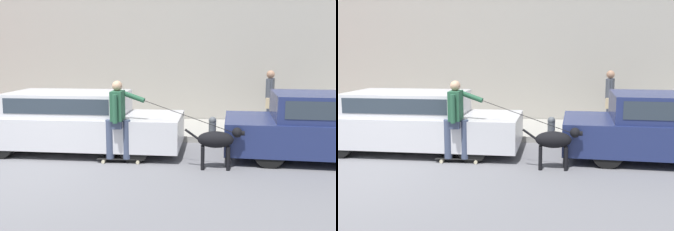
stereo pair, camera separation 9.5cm
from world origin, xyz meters
TOP-DOWN VIEW (x-y plane):
  - ground_plane at (0.00, 0.00)m, footprint 36.00×36.00m
  - back_wall at (0.00, 5.77)m, footprint 32.00×0.30m
  - sidewalk_curb at (0.00, 4.31)m, footprint 30.00×2.58m
  - parked_car_1 at (0.30, 1.89)m, footprint 4.54×1.74m
  - parked_car_2 at (5.72, 1.89)m, footprint 4.53×2.01m
  - dog at (3.37, 0.92)m, footprint 1.10×0.34m
  - skateboarder at (1.46, 1.09)m, footprint 2.72×0.63m
  - pedestrian_with_bag at (4.81, 4.93)m, footprint 0.29×0.61m
  - fire_hydrant at (3.26, 2.77)m, footprint 0.18×0.18m

SIDE VIEW (x-z plane):
  - ground_plane at x=0.00m, z-range 0.00..0.00m
  - sidewalk_curb at x=0.00m, z-range 0.00..0.15m
  - fire_hydrant at x=3.26m, z-range 0.02..0.71m
  - dog at x=3.37m, z-range 0.14..0.94m
  - parked_car_2 at x=5.72m, z-range -0.03..1.32m
  - parked_car_1 at x=0.30m, z-range -0.01..1.30m
  - skateboarder at x=1.46m, z-range 0.11..1.73m
  - pedestrian_with_bag at x=4.81m, z-range 0.24..1.75m
  - back_wall at x=0.00m, z-range 0.00..5.81m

